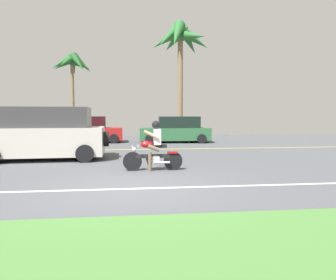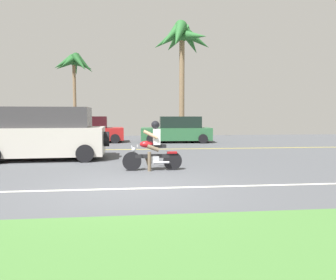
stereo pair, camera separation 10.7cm
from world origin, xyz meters
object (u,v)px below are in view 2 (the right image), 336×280
parked_car_2 (177,130)px  palm_tree_1 (74,66)px  suv_nearby (47,134)px  motorcyclist (153,149)px  palm_tree_0 (182,42)px  parked_car_0 (7,131)px  parked_car_1 (92,130)px

parked_car_2 → palm_tree_1: 9.57m
suv_nearby → parked_car_2: (5.92, 6.76, -0.22)m
suv_nearby → parked_car_2: bearing=48.8°
motorcyclist → suv_nearby: suv_nearby is taller
palm_tree_0 → palm_tree_1: (-7.87, 0.83, -1.75)m
suv_nearby → parked_car_0: bearing=121.3°
parked_car_1 → palm_tree_0: (6.07, 3.41, 6.28)m
parked_car_1 → parked_car_2: (5.24, -0.41, -0.00)m
parked_car_0 → palm_tree_1: palm_tree_1 is taller
suv_nearby → palm_tree_1: 12.25m
parked_car_1 → palm_tree_1: (-1.79, 4.23, 4.52)m
motorcyclist → palm_tree_0: bearing=77.9°
parked_car_0 → parked_car_1: parked_car_1 is taller
motorcyclist → palm_tree_0: palm_tree_0 is taller
parked_car_0 → palm_tree_0: (10.97, 3.66, 6.28)m
motorcyclist → palm_tree_1: palm_tree_1 is taller
parked_car_1 → palm_tree_0: size_ratio=0.45×
palm_tree_1 → parked_car_1: bearing=-67.0°
parked_car_2 → palm_tree_0: bearing=77.7°
palm_tree_0 → parked_car_1: bearing=-150.7°
parked_car_0 → palm_tree_0: bearing=18.4°
motorcyclist → palm_tree_1: 15.71m
palm_tree_0 → parked_car_2: bearing=-102.3°
motorcyclist → parked_car_0: size_ratio=0.41×
motorcyclist → suv_nearby: size_ratio=0.40×
palm_tree_0 → palm_tree_1: size_ratio=1.35×
motorcyclist → palm_tree_1: (-5.01, 14.16, 4.62)m
suv_nearby → palm_tree_1: (-1.11, 11.41, 4.31)m
motorcyclist → parked_car_0: bearing=130.0°
palm_tree_0 → palm_tree_1: palm_tree_0 is taller
motorcyclist → suv_nearby: bearing=144.8°
motorcyclist → parked_car_2: size_ratio=0.42×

